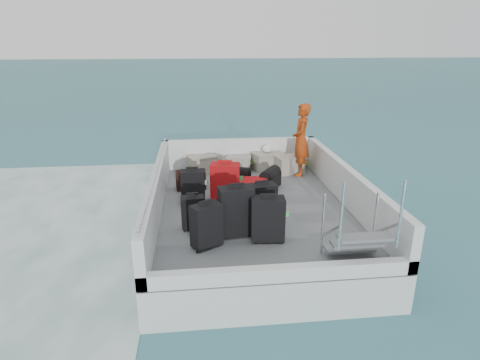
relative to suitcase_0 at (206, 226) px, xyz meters
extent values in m
plane|color=#1C5B64|center=(0.91, 1.44, -0.96)|extent=(160.00, 160.00, 0.00)
cube|color=silver|center=(0.91, 1.44, -0.66)|extent=(3.60, 5.00, 0.60)
cube|color=slate|center=(0.91, 1.44, -0.35)|extent=(3.30, 4.70, 0.02)
cube|color=silver|center=(-0.82, 1.44, 0.01)|extent=(0.14, 5.00, 0.70)
cube|color=silver|center=(2.64, 1.44, 0.01)|extent=(0.14, 5.00, 0.70)
cube|color=silver|center=(0.91, 3.87, 0.01)|extent=(3.60, 0.14, 0.70)
cube|color=silver|center=(0.91, -0.99, -0.24)|extent=(3.60, 0.14, 0.20)
cylinder|color=silver|center=(-0.82, 1.44, 0.41)|extent=(0.04, 4.80, 0.04)
cube|color=black|center=(0.00, 0.00, 0.00)|extent=(0.50, 0.43, 0.67)
cube|color=black|center=(-0.20, 0.63, -0.06)|extent=(0.38, 0.24, 0.56)
cube|color=black|center=(-0.20, 1.75, -0.02)|extent=(0.44, 0.26, 0.63)
cube|color=black|center=(0.46, 0.33, 0.06)|extent=(0.56, 0.38, 0.79)
cube|color=#B70E14|center=(0.41, 1.79, 0.03)|extent=(0.58, 0.41, 0.73)
cube|color=black|center=(0.92, 0.11, 0.01)|extent=(0.52, 0.33, 0.69)
cube|color=black|center=(0.94, 0.80, -0.01)|extent=(0.51, 0.35, 0.65)
cube|color=#B70E14|center=(0.88, 2.07, -0.19)|extent=(0.78, 0.54, 0.29)
cube|color=#A7A092|center=(0.01, 3.62, -0.16)|extent=(0.70, 0.59, 0.36)
cube|color=#A7A092|center=(0.87, 3.64, -0.17)|extent=(0.60, 0.47, 0.32)
cube|color=#A7A092|center=(1.53, 3.64, -0.14)|extent=(0.74, 0.62, 0.38)
cube|color=#A7A092|center=(2.00, 3.34, -0.15)|extent=(0.69, 0.56, 0.37)
ellipsoid|color=#D0CD17|center=(2.36, 3.62, -0.23)|extent=(0.28, 0.26, 0.22)
ellipsoid|color=white|center=(1.53, 3.64, 0.14)|extent=(0.24, 0.24, 0.18)
imported|color=#E54F15|center=(2.21, 3.18, 0.47)|extent=(0.51, 0.67, 1.61)
camera|label=1|loc=(-0.09, -5.30, 2.55)|focal=30.00mm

